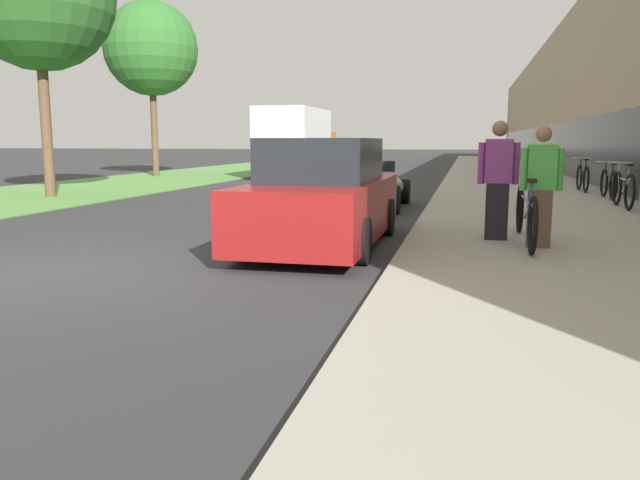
{
  "coord_description": "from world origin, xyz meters",
  "views": [
    {
      "loc": [
        4.7,
        -6.27,
        1.53
      ],
      "look_at": [
        0.57,
        11.25,
        -1.33
      ],
      "focal_mm": 35.0,
      "sensor_mm": 36.0,
      "label": 1
    }
  ],
  "objects_px": {
    "person_bystander": "(498,180)",
    "moving_truck": "(297,143)",
    "parked_sedan_curbside": "(323,198)",
    "cruiser_bike_nearest": "(623,189)",
    "person_rider": "(541,187)",
    "cruiser_bike_middle": "(609,183)",
    "street_tree_far": "(151,49)",
    "cruiser_bike_farthest": "(583,177)",
    "tandem_bicycle": "(526,215)",
    "vintage_roadster_curbside": "(368,188)"
  },
  "relations": [
    {
      "from": "person_bystander",
      "to": "cruiser_bike_nearest",
      "type": "relative_size",
      "value": 0.9
    },
    {
      "from": "tandem_bicycle",
      "to": "person_bystander",
      "type": "height_order",
      "value": "person_bystander"
    },
    {
      "from": "person_bystander",
      "to": "moving_truck",
      "type": "xyz_separation_m",
      "value": [
        -7.58,
        16.58,
        0.48
      ]
    },
    {
      "from": "street_tree_far",
      "to": "cruiser_bike_nearest",
      "type": "bearing_deg",
      "value": -32.03
    },
    {
      "from": "cruiser_bike_middle",
      "to": "moving_truck",
      "type": "height_order",
      "value": "moving_truck"
    },
    {
      "from": "person_bystander",
      "to": "cruiser_bike_middle",
      "type": "relative_size",
      "value": 0.95
    },
    {
      "from": "cruiser_bike_middle",
      "to": "vintage_roadster_curbside",
      "type": "bearing_deg",
      "value": -156.33
    },
    {
      "from": "person_rider",
      "to": "cruiser_bike_farthest",
      "type": "bearing_deg",
      "value": 77.68
    },
    {
      "from": "cruiser_bike_farthest",
      "to": "street_tree_far",
      "type": "distance_m",
      "value": 18.1
    },
    {
      "from": "tandem_bicycle",
      "to": "cruiser_bike_nearest",
      "type": "bearing_deg",
      "value": 65.42
    },
    {
      "from": "tandem_bicycle",
      "to": "cruiser_bike_nearest",
      "type": "xyz_separation_m",
      "value": [
        2.46,
        5.39,
        0.0
      ]
    },
    {
      "from": "cruiser_bike_nearest",
      "to": "cruiser_bike_farthest",
      "type": "distance_m",
      "value": 4.61
    },
    {
      "from": "tandem_bicycle",
      "to": "cruiser_bike_farthest",
      "type": "bearing_deg",
      "value": 76.47
    },
    {
      "from": "vintage_roadster_curbside",
      "to": "street_tree_far",
      "type": "height_order",
      "value": "street_tree_far"
    },
    {
      "from": "cruiser_bike_farthest",
      "to": "parked_sedan_curbside",
      "type": "xyz_separation_m",
      "value": [
        -5.28,
        -10.37,
        0.21
      ]
    },
    {
      "from": "person_bystander",
      "to": "parked_sedan_curbside",
      "type": "relative_size",
      "value": 0.4
    },
    {
      "from": "cruiser_bike_farthest",
      "to": "vintage_roadster_curbside",
      "type": "bearing_deg",
      "value": -138.28
    },
    {
      "from": "tandem_bicycle",
      "to": "parked_sedan_curbside",
      "type": "relative_size",
      "value": 0.65
    },
    {
      "from": "person_rider",
      "to": "person_bystander",
      "type": "relative_size",
      "value": 0.95
    },
    {
      "from": "person_bystander",
      "to": "cruiser_bike_middle",
      "type": "bearing_deg",
      "value": 67.8
    },
    {
      "from": "cruiser_bike_nearest",
      "to": "moving_truck",
      "type": "bearing_deg",
      "value": 132.4
    },
    {
      "from": "street_tree_far",
      "to": "parked_sedan_curbside",
      "type": "bearing_deg",
      "value": -55.2
    },
    {
      "from": "parked_sedan_curbside",
      "to": "person_rider",
      "type": "bearing_deg",
      "value": 0.34
    },
    {
      "from": "tandem_bicycle",
      "to": "cruiser_bike_farthest",
      "type": "height_order",
      "value": "cruiser_bike_farthest"
    },
    {
      "from": "tandem_bicycle",
      "to": "cruiser_bike_middle",
      "type": "height_order",
      "value": "tandem_bicycle"
    },
    {
      "from": "tandem_bicycle",
      "to": "cruiser_bike_farthest",
      "type": "distance_m",
      "value": 10.28
    },
    {
      "from": "vintage_roadster_curbside",
      "to": "moving_truck",
      "type": "relative_size",
      "value": 0.63
    },
    {
      "from": "person_rider",
      "to": "vintage_roadster_curbside",
      "type": "height_order",
      "value": "person_rider"
    },
    {
      "from": "person_bystander",
      "to": "street_tree_far",
      "type": "relative_size",
      "value": 0.23
    },
    {
      "from": "tandem_bicycle",
      "to": "person_rider",
      "type": "xyz_separation_m",
      "value": [
        0.14,
        -0.35,
        0.42
      ]
    },
    {
      "from": "person_rider",
      "to": "cruiser_bike_middle",
      "type": "height_order",
      "value": "person_rider"
    },
    {
      "from": "person_rider",
      "to": "person_bystander",
      "type": "bearing_deg",
      "value": 132.39
    },
    {
      "from": "tandem_bicycle",
      "to": "cruiser_bike_farthest",
      "type": "xyz_separation_m",
      "value": [
        2.4,
        9.99,
        -0.0
      ]
    },
    {
      "from": "cruiser_bike_nearest",
      "to": "street_tree_far",
      "type": "bearing_deg",
      "value": 147.97
    },
    {
      "from": "parked_sedan_curbside",
      "to": "vintage_roadster_curbside",
      "type": "relative_size",
      "value": 1.06
    },
    {
      "from": "cruiser_bike_middle",
      "to": "person_rider",
      "type": "bearing_deg",
      "value": -107.28
    },
    {
      "from": "moving_truck",
      "to": "street_tree_far",
      "type": "relative_size",
      "value": 0.86
    },
    {
      "from": "cruiser_bike_farthest",
      "to": "moving_truck",
      "type": "height_order",
      "value": "moving_truck"
    },
    {
      "from": "tandem_bicycle",
      "to": "vintage_roadster_curbside",
      "type": "height_order",
      "value": "vintage_roadster_curbside"
    },
    {
      "from": "person_bystander",
      "to": "person_rider",
      "type": "bearing_deg",
      "value": -47.61
    },
    {
      "from": "person_bystander",
      "to": "cruiser_bike_nearest",
      "type": "height_order",
      "value": "person_bystander"
    },
    {
      "from": "tandem_bicycle",
      "to": "cruiser_bike_nearest",
      "type": "relative_size",
      "value": 1.46
    },
    {
      "from": "tandem_bicycle",
      "to": "street_tree_far",
      "type": "bearing_deg",
      "value": 131.8
    },
    {
      "from": "parked_sedan_curbside",
      "to": "street_tree_far",
      "type": "bearing_deg",
      "value": 124.8
    },
    {
      "from": "tandem_bicycle",
      "to": "street_tree_far",
      "type": "xyz_separation_m",
      "value": [
        -14.06,
        15.72,
        4.89
      ]
    },
    {
      "from": "vintage_roadster_curbside",
      "to": "moving_truck",
      "type": "bearing_deg",
      "value": 112.75
    },
    {
      "from": "street_tree_far",
      "to": "cruiser_bike_farthest",
      "type": "bearing_deg",
      "value": -19.19
    },
    {
      "from": "parked_sedan_curbside",
      "to": "cruiser_bike_nearest",
      "type": "bearing_deg",
      "value": 47.19
    },
    {
      "from": "vintage_roadster_curbside",
      "to": "person_rider",
      "type": "bearing_deg",
      "value": -59.61
    },
    {
      "from": "parked_sedan_curbside",
      "to": "cruiser_bike_farthest",
      "type": "bearing_deg",
      "value": 63.03
    }
  ]
}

